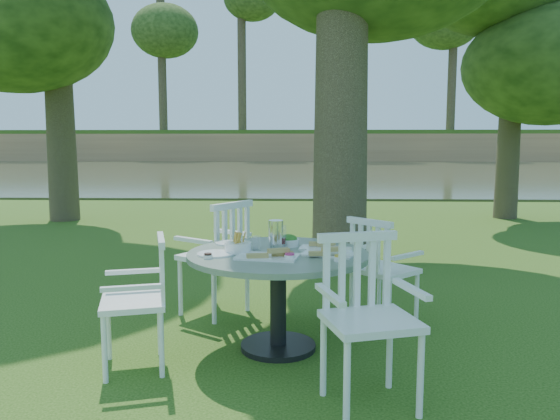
{
  "coord_description": "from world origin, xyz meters",
  "views": [
    {
      "loc": [
        0.2,
        -5.31,
        1.53
      ],
      "look_at": [
        0.0,
        0.2,
        0.85
      ],
      "focal_mm": 35.0,
      "sensor_mm": 36.0,
      "label": 1
    }
  ],
  "objects": [
    {
      "name": "ground",
      "position": [
        0.0,
        0.0,
        0.0
      ],
      "size": [
        140.0,
        140.0,
        0.0
      ],
      "primitive_type": "plane",
      "color": "#1F410D",
      "rests_on": "ground"
    },
    {
      "name": "table",
      "position": [
        0.05,
        -1.39,
        0.59
      ],
      "size": [
        1.33,
        1.33,
        0.73
      ],
      "color": "black",
      "rests_on": "ground"
    },
    {
      "name": "river",
      "position": [
        0.0,
        23.0,
        0.0
      ],
      "size": [
        100.0,
        28.0,
        0.12
      ],
      "primitive_type": "cube",
      "color": "#353A22",
      "rests_on": "ground"
    },
    {
      "name": "chair_ne",
      "position": [
        0.84,
        -0.87,
        0.54
      ],
      "size": [
        0.63,
        0.63,
        0.92
      ],
      "rotation": [
        0.0,
        0.0,
        -3.98
      ],
      "color": "white",
      "rests_on": "ground"
    },
    {
      "name": "tableware",
      "position": [
        -0.02,
        -1.35,
        0.78
      ],
      "size": [
        1.15,
        0.8,
        0.22
      ],
      "color": "white",
      "rests_on": "table"
    },
    {
      "name": "chair_se",
      "position": [
        0.59,
        -2.16,
        0.58
      ],
      "size": [
        0.61,
        0.59,
        0.99
      ],
      "rotation": [
        0.0,
        0.0,
        0.28
      ],
      "color": "white",
      "rests_on": "ground"
    },
    {
      "name": "chair_nw",
      "position": [
        -0.48,
        -0.6,
        0.6
      ],
      "size": [
        0.68,
        0.69,
        1.02
      ],
      "rotation": [
        0.0,
        0.0,
        -2.15
      ],
      "color": "white",
      "rests_on": "ground"
    },
    {
      "name": "far_bank",
      "position": [
        0.28,
        41.12,
        7.25
      ],
      "size": [
        100.0,
        18.0,
        15.2
      ],
      "color": "#A5754D",
      "rests_on": "ground"
    },
    {
      "name": "chair_sw",
      "position": [
        -0.84,
        -1.75,
        0.53
      ],
      "size": [
        0.53,
        0.55,
        0.9
      ],
      "rotation": [
        0.0,
        0.0,
        -1.29
      ],
      "color": "white",
      "rests_on": "ground"
    }
  ]
}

